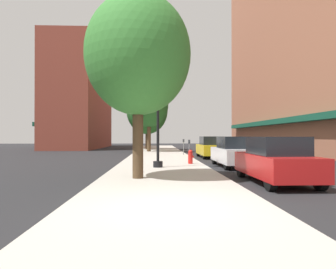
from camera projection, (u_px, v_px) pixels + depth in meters
The scene contains 14 objects.
ground_plane at pixel (208, 157), 24.86m from camera, with size 90.00×90.00×0.00m, color #232326.
sidewalk_slab at pixel (159, 155), 25.70m from camera, with size 4.80×50.00×0.12m, color #B7B2A8.
building_right_brick at pixel (313, 3), 29.37m from camera, with size 6.80×40.00×29.18m.
building_far_background at pixel (81, 98), 43.29m from camera, with size 6.80×18.00×14.25m.
lamppost at pixel (158, 106), 15.21m from camera, with size 0.48×0.48×5.90m.
fire_hydrant at pixel (190, 157), 17.11m from camera, with size 0.33×0.26×0.79m.
parking_meter_near at pixel (189, 147), 21.22m from camera, with size 0.14×0.09×1.31m.
parking_meter_far at pixel (184, 145), 25.58m from camera, with size 0.14×0.09×1.31m.
tree_near at pixel (149, 105), 30.97m from camera, with size 4.00×4.00×7.11m.
tree_mid at pixel (138, 55), 11.27m from camera, with size 3.93×3.93×6.86m.
tree_far at pixel (147, 111), 36.16m from camera, with size 4.90×4.90×7.45m.
car_red at pixel (275, 160), 10.83m from camera, with size 1.80×4.30×1.66m.
car_white at pixel (234, 152), 16.53m from camera, with size 1.80×4.30×1.66m.
car_yellow at pixel (211, 147), 23.50m from camera, with size 1.80×4.30×1.66m.
Camera 1 is at (-0.27, -6.72, 1.68)m, focal length 32.40 mm.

